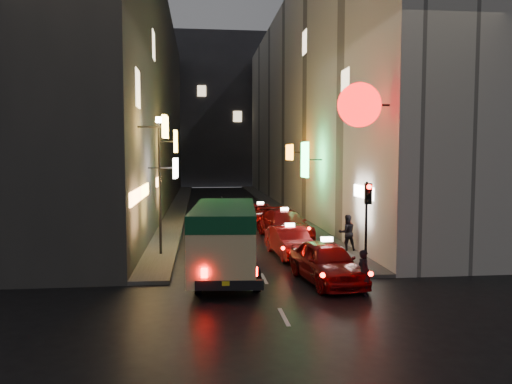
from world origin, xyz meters
name	(u,v)px	position (x,y,z in m)	size (l,w,h in m)	color
ground	(316,379)	(0.00, 0.00, 0.00)	(120.00, 120.00, 0.00)	black
building_left	(133,104)	(-8.00, 33.99, 9.00)	(7.47, 52.00, 18.00)	#34312F
building_right	(316,106)	(8.00, 33.99, 9.00)	(8.07, 52.00, 18.00)	#B2ACA3
building_far	(215,112)	(0.00, 66.00, 11.00)	(30.00, 10.00, 22.00)	#35353A
sidewalk_left	(179,207)	(-4.25, 34.00, 0.07)	(1.50, 52.00, 0.15)	#4C4A47
sidewalk_right	(274,206)	(4.25, 34.00, 0.07)	(1.50, 52.00, 0.15)	#4C4A47
minibus	(224,233)	(-1.48, 8.76, 1.75)	(2.79, 6.60, 2.77)	#D4C184
taxi_near	(327,259)	(2.21, 7.68, 0.88)	(3.01, 5.81, 1.94)	maroon
taxi_second	(290,239)	(1.72, 12.48, 0.80)	(2.57, 5.20, 1.76)	maroon
taxi_third	(284,222)	(2.29, 17.28, 0.92)	(3.04, 6.01, 2.00)	maroon
taxi_far	(260,213)	(1.64, 23.00, 0.80)	(2.83, 5.26, 1.76)	maroon
pedestrian_crossing	(364,270)	(3.02, 5.91, 0.87)	(0.57, 0.37, 1.74)	black
pedestrian_sidewalk	(347,230)	(4.52, 12.82, 1.11)	(0.73, 0.45, 1.93)	black
traffic_light	(367,207)	(4.00, 8.47, 2.69)	(0.26, 0.43, 3.50)	black
lamp_post	(160,176)	(-4.20, 13.00, 3.72)	(0.28, 0.28, 6.22)	black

